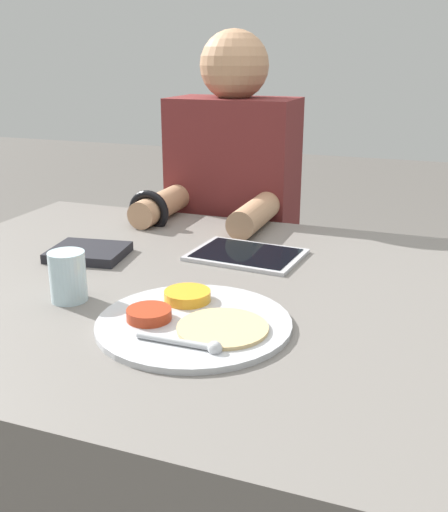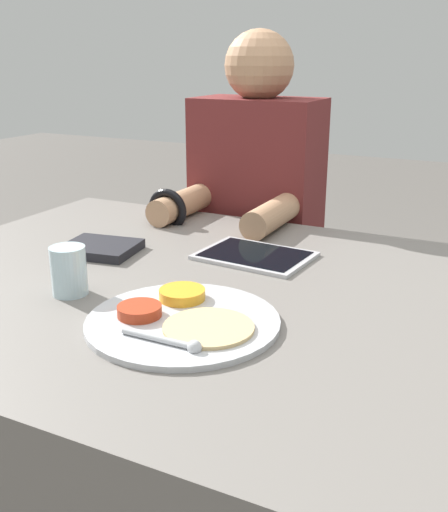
{
  "view_description": "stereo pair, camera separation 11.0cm",
  "coord_description": "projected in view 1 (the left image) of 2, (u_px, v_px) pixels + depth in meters",
  "views": [
    {
      "loc": [
        0.42,
        -0.96,
        1.13
      ],
      "look_at": [
        0.05,
        0.01,
        0.77
      ],
      "focal_mm": 42.0,
      "sensor_mm": 36.0,
      "label": 1
    },
    {
      "loc": [
        0.52,
        -0.92,
        1.13
      ],
      "look_at": [
        0.05,
        0.01,
        0.77
      ],
      "focal_mm": 42.0,
      "sensor_mm": 36.0,
      "label": 2
    }
  ],
  "objects": [
    {
      "name": "person_diner",
      "position": [
        232.0,
        254.0,
        1.77
      ],
      "size": [
        0.36,
        0.43,
        1.19
      ],
      "color": "black",
      "rests_on": "ground_plane"
    },
    {
      "name": "tablet_device",
      "position": [
        246.0,
        255.0,
        1.28
      ],
      "size": [
        0.24,
        0.19,
        0.01
      ],
      "color": "#B7B7BC",
      "rests_on": "dining_table"
    },
    {
      "name": "red_notebook",
      "position": [
        89.0,
        253.0,
        1.28
      ],
      "size": [
        0.17,
        0.15,
        0.02
      ],
      "color": "silver",
      "rests_on": "dining_table"
    },
    {
      "name": "dining_table",
      "position": [
        198.0,
        445.0,
        1.24
      ],
      "size": [
        1.28,
        0.97,
        0.71
      ],
      "color": "slate",
      "rests_on": "ground_plane"
    },
    {
      "name": "drinking_glass",
      "position": [
        68.0,
        276.0,
        1.04
      ],
      "size": [
        0.06,
        0.06,
        0.09
      ],
      "color": "silver",
      "rests_on": "dining_table"
    },
    {
      "name": "thali_tray",
      "position": [
        193.0,
        321.0,
        0.96
      ],
      "size": [
        0.31,
        0.31,
        0.03
      ],
      "color": "#B7BABF",
      "rests_on": "dining_table"
    }
  ]
}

